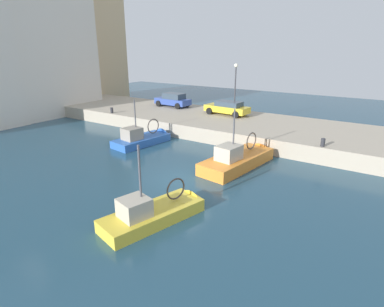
{
  "coord_description": "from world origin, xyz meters",
  "views": [
    {
      "loc": [
        -14.1,
        -9.84,
        7.51
      ],
      "look_at": [
        1.33,
        0.42,
        1.2
      ],
      "focal_mm": 29.52,
      "sensor_mm": 36.0,
      "label": 1
    }
  ],
  "objects_px": {
    "fishing_boat_blue": "(145,141)",
    "parked_car_yellow": "(227,108)",
    "parked_car_blue": "(173,100)",
    "mooring_bollard_south": "(323,142)",
    "fishing_boat_yellow": "(159,216)",
    "quay_streetlamp": "(235,81)",
    "fishing_boat_orange": "(240,164)",
    "mooring_bollard_mid": "(112,110)"
  },
  "relations": [
    {
      "from": "parked_car_yellow",
      "to": "fishing_boat_yellow",
      "type": "bearing_deg",
      "value": -162.12
    },
    {
      "from": "mooring_bollard_south",
      "to": "mooring_bollard_mid",
      "type": "xyz_separation_m",
      "value": [
        0.0,
        20.0,
        0.0
      ]
    },
    {
      "from": "fishing_boat_blue",
      "to": "parked_car_yellow",
      "type": "relative_size",
      "value": 1.29
    },
    {
      "from": "parked_car_blue",
      "to": "mooring_bollard_south",
      "type": "height_order",
      "value": "parked_car_blue"
    },
    {
      "from": "parked_car_blue",
      "to": "mooring_bollard_mid",
      "type": "distance_m",
      "value": 6.87
    },
    {
      "from": "mooring_bollard_mid",
      "to": "fishing_boat_yellow",
      "type": "bearing_deg",
      "value": -126.87
    },
    {
      "from": "fishing_boat_orange",
      "to": "parked_car_blue",
      "type": "height_order",
      "value": "fishing_boat_orange"
    },
    {
      "from": "fishing_boat_orange",
      "to": "parked_car_yellow",
      "type": "xyz_separation_m",
      "value": [
        8.96,
        5.68,
        1.77
      ]
    },
    {
      "from": "fishing_boat_yellow",
      "to": "parked_car_yellow",
      "type": "distance_m",
      "value": 18.21
    },
    {
      "from": "parked_car_yellow",
      "to": "quay_streetlamp",
      "type": "relative_size",
      "value": 0.92
    },
    {
      "from": "parked_car_yellow",
      "to": "mooring_bollard_south",
      "type": "bearing_deg",
      "value": -119.21
    },
    {
      "from": "fishing_boat_orange",
      "to": "parked_car_blue",
      "type": "relative_size",
      "value": 1.7
    },
    {
      "from": "mooring_bollard_mid",
      "to": "mooring_bollard_south",
      "type": "bearing_deg",
      "value": -90.0
    },
    {
      "from": "fishing_boat_blue",
      "to": "parked_car_blue",
      "type": "distance_m",
      "value": 10.15
    },
    {
      "from": "fishing_boat_orange",
      "to": "parked_car_yellow",
      "type": "bearing_deg",
      "value": 32.37
    },
    {
      "from": "parked_car_blue",
      "to": "mooring_bollard_south",
      "type": "relative_size",
      "value": 7.41
    },
    {
      "from": "fishing_boat_orange",
      "to": "parked_car_yellow",
      "type": "distance_m",
      "value": 10.76
    },
    {
      "from": "fishing_boat_blue",
      "to": "fishing_boat_orange",
      "type": "height_order",
      "value": "fishing_boat_orange"
    },
    {
      "from": "mooring_bollard_south",
      "to": "mooring_bollard_mid",
      "type": "relative_size",
      "value": 1.0
    },
    {
      "from": "fishing_boat_blue",
      "to": "parked_car_yellow",
      "type": "distance_m",
      "value": 9.27
    },
    {
      "from": "fishing_boat_yellow",
      "to": "parked_car_yellow",
      "type": "height_order",
      "value": "fishing_boat_yellow"
    },
    {
      "from": "fishing_boat_blue",
      "to": "fishing_boat_yellow",
      "type": "relative_size",
      "value": 0.98
    },
    {
      "from": "mooring_bollard_south",
      "to": "quay_streetlamp",
      "type": "bearing_deg",
      "value": 58.8
    },
    {
      "from": "parked_car_yellow",
      "to": "mooring_bollard_south",
      "type": "xyz_separation_m",
      "value": [
        -5.62,
        -10.05,
        -0.41
      ]
    },
    {
      "from": "fishing_boat_yellow",
      "to": "quay_streetlamp",
      "type": "distance_m",
      "value": 18.47
    },
    {
      "from": "fishing_boat_blue",
      "to": "fishing_boat_orange",
      "type": "xyz_separation_m",
      "value": [
        -0.36,
        -8.67,
        -0.02
      ]
    },
    {
      "from": "fishing_boat_blue",
      "to": "quay_streetlamp",
      "type": "xyz_separation_m",
      "value": [
        8.63,
        -3.71,
        4.32
      ]
    },
    {
      "from": "fishing_boat_blue",
      "to": "parked_car_yellow",
      "type": "height_order",
      "value": "fishing_boat_blue"
    },
    {
      "from": "fishing_boat_orange",
      "to": "mooring_bollard_mid",
      "type": "height_order",
      "value": "fishing_boat_orange"
    },
    {
      "from": "fishing_boat_blue",
      "to": "fishing_boat_yellow",
      "type": "bearing_deg",
      "value": -135.34
    },
    {
      "from": "parked_car_yellow",
      "to": "mooring_bollard_south",
      "type": "height_order",
      "value": "parked_car_yellow"
    },
    {
      "from": "parked_car_blue",
      "to": "mooring_bollard_south",
      "type": "xyz_separation_m",
      "value": [
        -6.18,
        -17.02,
        -0.47
      ]
    },
    {
      "from": "parked_car_yellow",
      "to": "quay_streetlamp",
      "type": "xyz_separation_m",
      "value": [
        0.03,
        -0.72,
        2.57
      ]
    },
    {
      "from": "fishing_boat_blue",
      "to": "quay_streetlamp",
      "type": "bearing_deg",
      "value": -23.26
    },
    {
      "from": "fishing_boat_orange",
      "to": "fishing_boat_yellow",
      "type": "bearing_deg",
      "value": 179.19
    },
    {
      "from": "fishing_boat_orange",
      "to": "fishing_boat_yellow",
      "type": "relative_size",
      "value": 1.19
    },
    {
      "from": "quay_streetlamp",
      "to": "parked_car_blue",
      "type": "bearing_deg",
      "value": 86.09
    },
    {
      "from": "mooring_bollard_south",
      "to": "mooring_bollard_mid",
      "type": "height_order",
      "value": "same"
    },
    {
      "from": "parked_car_yellow",
      "to": "parked_car_blue",
      "type": "relative_size",
      "value": 1.09
    },
    {
      "from": "fishing_boat_yellow",
      "to": "mooring_bollard_mid",
      "type": "distance_m",
      "value": 19.44
    },
    {
      "from": "fishing_boat_yellow",
      "to": "mooring_bollard_south",
      "type": "relative_size",
      "value": 10.58
    },
    {
      "from": "fishing_boat_blue",
      "to": "mooring_bollard_south",
      "type": "xyz_separation_m",
      "value": [
        2.98,
        -13.04,
        1.34
      ]
    }
  ]
}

